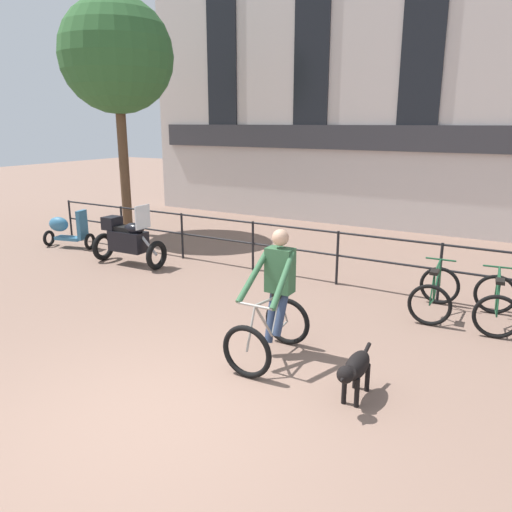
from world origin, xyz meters
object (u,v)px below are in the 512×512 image
cyclist_with_bike (274,302)px  parked_motorcycle (128,240)px  parked_bicycle_near_lamp (435,293)px  parked_bicycle_mid_left (496,303)px  dog (355,368)px  parked_scooter (67,229)px

cyclist_with_bike → parked_motorcycle: (-4.85, 2.28, -0.20)m
parked_bicycle_near_lamp → parked_bicycle_mid_left: bearing=177.1°
parked_bicycle_near_lamp → dog: bearing=83.0°
parked_motorcycle → parked_bicycle_near_lamp: (6.39, 0.35, -0.20)m
parked_bicycle_near_lamp → parked_scooter: 8.81m
cyclist_with_bike → dog: bearing=-22.0°
cyclist_with_bike → parked_bicycle_near_lamp: cyclist_with_bike is taller
parked_bicycle_near_lamp → parked_scooter: (-8.81, 0.01, 0.10)m
cyclist_with_bike → parked_scooter: cyclist_with_bike is taller
dog → parked_motorcycle: bearing=154.3°
parked_motorcycle → parked_scooter: 2.45m
cyclist_with_bike → parked_bicycle_mid_left: (2.44, 2.63, -0.41)m
parked_bicycle_mid_left → parked_bicycle_near_lamp: bearing=-6.5°
dog → parked_bicycle_near_lamp: size_ratio=0.87×
cyclist_with_bike → parked_bicycle_mid_left: bearing=46.6°
cyclist_with_bike → parked_scooter: (-7.27, 2.64, -0.30)m
dog → parked_motorcycle: size_ratio=0.60×
parked_scooter → parked_bicycle_mid_left: bearing=-103.5°
parked_motorcycle → parked_bicycle_near_lamp: parked_motorcycle is taller
parked_bicycle_mid_left → parked_scooter: parked_scooter is taller
dog → parked_bicycle_near_lamp: 3.15m
dog → parked_bicycle_mid_left: (1.12, 3.15, -0.03)m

